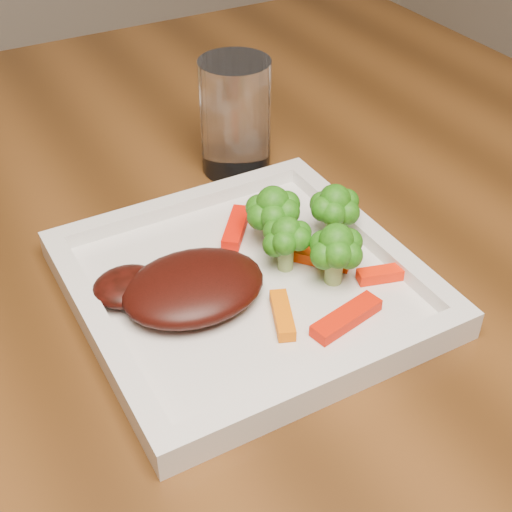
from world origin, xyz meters
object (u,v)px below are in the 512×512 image
steak (193,287)px  drinking_glass (235,117)px  plate (246,289)px  dining_table (8,499)px

steak → drinking_glass: size_ratio=0.97×
plate → drinking_glass: size_ratio=2.25×
dining_table → drinking_glass: 0.54m
plate → steak: size_ratio=2.31×
drinking_glass → steak: bearing=-126.2°
steak → drinking_glass: drinking_glass is taller
steak → plate: bearing=-0.4°
dining_table → drinking_glass: bearing=0.1°
dining_table → steak: steak is taller
dining_table → plate: bearing=-38.5°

